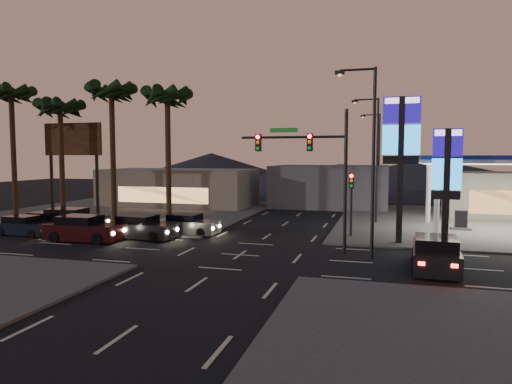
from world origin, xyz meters
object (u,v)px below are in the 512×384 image
(car_lane_a_mid, at_px, (84,229))
(car_lane_a_rear, at_px, (24,226))
(car_lane_a_front, at_px, (141,228))
(car_lane_b_mid, at_px, (71,221))
(gas_station, at_px, (510,161))
(pylon_sign_tall, at_px, (401,140))
(car_lane_b_rear, at_px, (49,222))
(traffic_signal_mast, at_px, (314,160))
(pylon_sign_short, at_px, (447,170))
(suv_station, at_px, (435,254))
(car_lane_b_front, at_px, (188,225))

(car_lane_a_mid, bearing_deg, car_lane_a_rear, 172.10)
(car_lane_a_front, relative_size, car_lane_b_mid, 0.92)
(gas_station, bearing_deg, pylon_sign_tall, -139.09)
(car_lane_b_rear, bearing_deg, gas_station, 14.26)
(traffic_signal_mast, distance_m, car_lane_b_rear, 20.16)
(gas_station, distance_m, car_lane_b_mid, 31.50)
(pylon_sign_short, xyz_separation_m, suv_station, (-1.00, -5.05, -3.90))
(traffic_signal_mast, bearing_deg, car_lane_a_front, 174.63)
(car_lane_b_front, bearing_deg, suv_station, -21.12)
(car_lane_b_rear, bearing_deg, car_lane_b_mid, 13.97)
(traffic_signal_mast, distance_m, car_lane_a_rear, 20.55)
(pylon_sign_short, bearing_deg, gas_station, 56.31)
(pylon_sign_tall, distance_m, car_lane_a_mid, 20.69)
(pylon_sign_tall, bearing_deg, car_lane_a_front, -171.58)
(gas_station, distance_m, car_lane_a_front, 25.83)
(gas_station, height_order, pylon_sign_tall, pylon_sign_tall)
(pylon_sign_tall, relative_size, car_lane_b_front, 2.05)
(pylon_sign_tall, xyz_separation_m, suv_station, (1.50, -6.05, -5.64))
(car_lane_b_front, distance_m, car_lane_b_rear, 10.32)
(car_lane_a_mid, bearing_deg, gas_station, 21.59)
(gas_station, xyz_separation_m, traffic_signal_mast, (-12.24, -10.01, 0.15))
(car_lane_a_mid, distance_m, car_lane_a_rear, 5.36)
(car_lane_a_rear, bearing_deg, gas_station, 17.11)
(car_lane_b_mid, height_order, suv_station, car_lane_b_mid)
(gas_station, height_order, car_lane_b_mid, gas_station)
(pylon_sign_short, xyz_separation_m, car_lane_b_front, (-16.56, 0.96, -4.00))
(suv_station, bearing_deg, car_lane_b_rear, 170.15)
(car_lane_a_rear, distance_m, car_lane_b_mid, 3.02)
(pylon_sign_tall, relative_size, pylon_sign_short, 1.29)
(car_lane_b_rear, bearing_deg, pylon_sign_tall, 3.71)
(car_lane_b_mid, bearing_deg, gas_station, 14.28)
(pylon_sign_tall, relative_size, car_lane_a_rear, 2.20)
(car_lane_a_mid, distance_m, car_lane_b_front, 6.80)
(car_lane_a_rear, distance_m, suv_station, 26.39)
(traffic_signal_mast, relative_size, car_lane_a_mid, 1.58)
(car_lane_a_front, distance_m, car_lane_b_rear, 7.97)
(car_lane_a_mid, xyz_separation_m, car_lane_b_rear, (-4.81, 2.59, -0.12))
(car_lane_b_mid, distance_m, suv_station, 24.72)
(gas_station, bearing_deg, car_lane_a_front, -159.49)
(car_lane_a_rear, xyz_separation_m, car_lane_b_front, (10.70, 3.39, 0.04))
(pylon_sign_short, height_order, car_lane_a_mid, pylon_sign_short)
(car_lane_a_front, height_order, car_lane_b_rear, car_lane_a_front)
(gas_station, relative_size, car_lane_a_front, 2.54)
(pylon_sign_short, height_order, suv_station, pylon_sign_short)
(pylon_sign_tall, bearing_deg, pylon_sign_short, -21.80)
(traffic_signal_mast, height_order, car_lane_b_front, traffic_signal_mast)
(car_lane_a_rear, relative_size, suv_station, 0.82)
(traffic_signal_mast, height_order, car_lane_a_front, traffic_signal_mast)
(car_lane_b_mid, bearing_deg, traffic_signal_mast, -7.34)
(traffic_signal_mast, xyz_separation_m, car_lane_b_rear, (-19.53, 1.94, -4.59))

